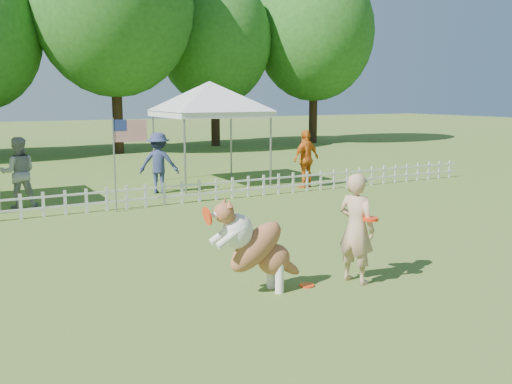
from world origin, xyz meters
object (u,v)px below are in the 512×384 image
(canopy_tent_right, at_px, (210,134))
(frisbee_on_turf, at_px, (307,285))
(spectator_a, at_px, (19,172))
(handler, at_px, (356,228))
(dog, at_px, (257,246))
(spectator_b, at_px, (159,163))
(flag_pole, at_px, (115,165))
(spectator_c, at_px, (306,159))

(canopy_tent_right, bearing_deg, frisbee_on_turf, -105.67)
(spectator_a, bearing_deg, handler, 118.82)
(spectator_a, bearing_deg, dog, 110.13)
(spectator_a, height_order, spectator_b, spectator_a)
(flag_pole, xyz_separation_m, spectator_a, (-2.00, 1.74, -0.25))
(handler, distance_m, dog, 1.60)
(canopy_tent_right, bearing_deg, handler, -101.34)
(frisbee_on_turf, xyz_separation_m, spectator_b, (0.89, 9.03, 0.88))
(frisbee_on_turf, bearing_deg, spectator_b, 84.36)
(spectator_a, relative_size, spectator_b, 1.02)
(dog, distance_m, spectator_a, 8.86)
(frisbee_on_turf, distance_m, spectator_a, 9.21)
(canopy_tent_right, bearing_deg, spectator_c, -42.29)
(flag_pole, height_order, spectator_a, flag_pole)
(frisbee_on_turf, bearing_deg, handler, -14.54)
(handler, relative_size, canopy_tent_right, 0.53)
(spectator_a, bearing_deg, flag_pole, 144.90)
(canopy_tent_right, bearing_deg, dog, -110.01)
(handler, xyz_separation_m, flag_pole, (-1.74, 7.12, 0.30))
(dog, height_order, spectator_a, spectator_a)
(flag_pole, xyz_separation_m, spectator_b, (1.87, 2.10, -0.27))
(spectator_a, bearing_deg, spectator_b, -168.75)
(handler, bearing_deg, spectator_b, -17.72)
(spectator_b, xyz_separation_m, spectator_c, (4.35, -1.23, 0.01))
(handler, relative_size, dog, 1.20)
(dog, distance_m, canopy_tent_right, 10.60)
(handler, bearing_deg, dog, 63.12)
(canopy_tent_right, distance_m, spectator_a, 6.12)
(dog, bearing_deg, spectator_b, 80.34)
(handler, distance_m, spectator_b, 9.22)
(spectator_c, bearing_deg, flag_pole, -5.35)
(handler, xyz_separation_m, canopy_tent_right, (2.21, 10.14, 0.76))
(handler, relative_size, flag_pole, 0.74)
(spectator_b, bearing_deg, handler, 118.12)
(flag_pole, relative_size, spectator_c, 1.29)
(spectator_b, bearing_deg, spectator_c, -166.80)
(frisbee_on_turf, xyz_separation_m, spectator_a, (-2.98, 8.67, 0.89))
(dog, bearing_deg, flag_pole, 92.54)
(handler, relative_size, frisbee_on_turf, 7.37)
(handler, bearing_deg, spectator_a, 5.97)
(frisbee_on_turf, height_order, spectator_c, spectator_c)
(dog, xyz_separation_m, spectator_a, (-2.17, 8.59, 0.20))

